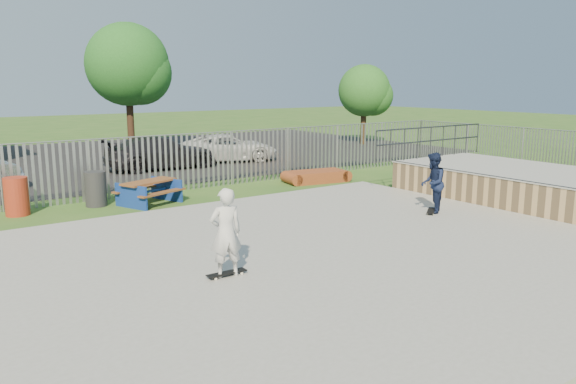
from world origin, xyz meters
TOP-DOWN VIEW (x-y plane):
  - ground at (0.00, 0.00)m, footprint 120.00×120.00m
  - concrete_slab at (0.00, 0.00)m, footprint 15.00×12.00m
  - quarter_pipe at (9.50, 1.04)m, footprint 5.50×7.05m
  - fence at (1.00, 4.59)m, footprint 26.04×16.02m
  - picnic_table at (-0.25, 7.49)m, footprint 2.18×1.99m
  - funbox at (6.54, 7.59)m, footprint 2.32×1.43m
  - trash_bin_red at (-3.94, 8.27)m, footprint 0.67×0.67m
  - trash_bin_grey at (-1.70, 8.20)m, footprint 0.65×0.65m
  - parking_lot at (0.00, 19.00)m, footprint 40.00×18.00m
  - car_dark at (2.98, 14.13)m, footprint 4.96×2.14m
  - car_white at (6.62, 14.53)m, footprint 5.11×3.61m
  - tree_mid at (4.47, 21.87)m, footprint 4.56×4.56m
  - tree_right at (17.26, 16.46)m, footprint 3.16×3.16m
  - skateboard_a at (5.56, 1.10)m, footprint 0.77×0.63m
  - skateboard_b at (-1.79, -0.18)m, footprint 0.80×0.21m
  - skater_navy at (5.56, 1.10)m, footprint 1.06×1.02m
  - skater_white at (-1.79, -0.18)m, footprint 0.69×0.52m

SIDE VIEW (x-z plane):
  - ground at x=0.00m, z-range 0.00..0.00m
  - parking_lot at x=0.00m, z-range 0.00..0.02m
  - concrete_slab at x=0.00m, z-range 0.00..0.15m
  - skateboard_a at x=5.56m, z-range 0.15..0.23m
  - skateboard_b at x=-1.79m, z-range 0.15..0.23m
  - funbox at x=6.54m, z-range 0.00..0.43m
  - picnic_table at x=-0.25m, z-range 0.01..0.76m
  - trash_bin_grey at x=-1.70m, z-range 0.00..1.08m
  - trash_bin_red at x=-3.94m, z-range 0.00..1.11m
  - quarter_pipe at x=9.50m, z-range -0.54..1.65m
  - car_white at x=6.62m, z-range 0.02..1.31m
  - car_dark at x=2.98m, z-range 0.02..1.44m
  - fence at x=1.00m, z-range 0.00..2.00m
  - skater_navy at x=5.56m, z-range 0.15..1.87m
  - skater_white at x=-1.79m, z-range 0.15..1.87m
  - tree_right at x=17.26m, z-range 0.84..5.72m
  - tree_mid at x=4.47m, z-range 1.22..8.26m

